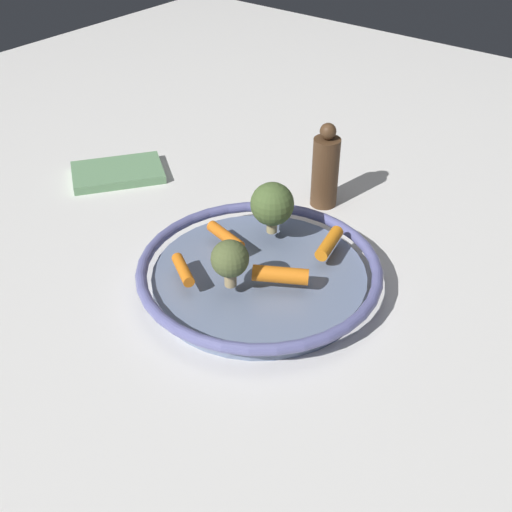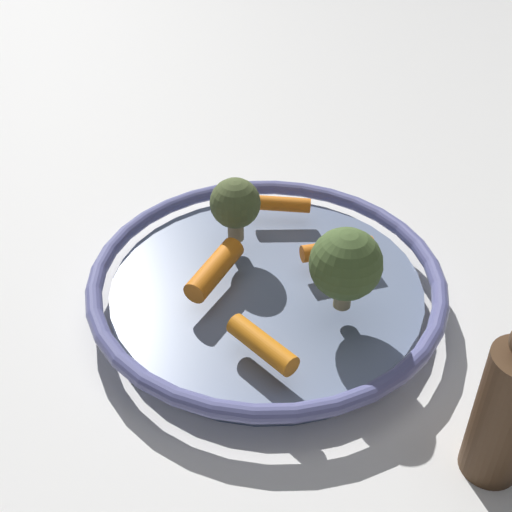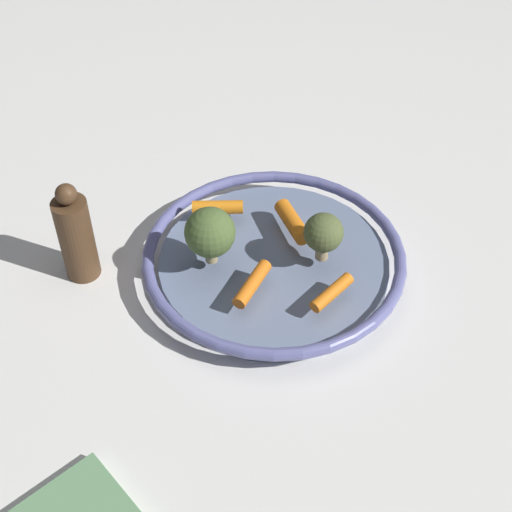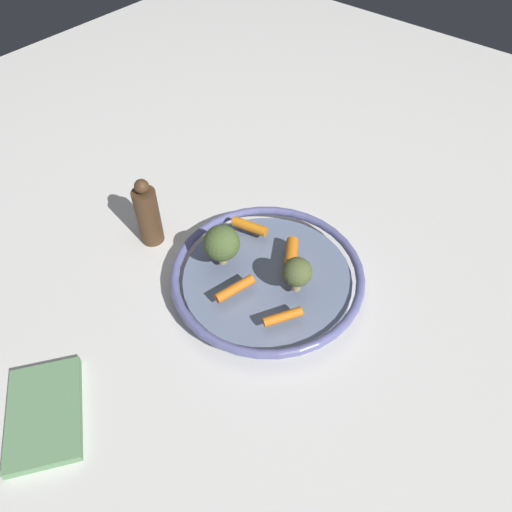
{
  "view_description": "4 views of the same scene",
  "coord_description": "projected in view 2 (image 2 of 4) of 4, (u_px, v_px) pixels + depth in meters",
  "views": [
    {
      "loc": [
        0.53,
        0.41,
        0.53
      ],
      "look_at": [
        0.02,
        0.01,
        0.07
      ],
      "focal_mm": 45.55,
      "sensor_mm": 36.0,
      "label": 1
    },
    {
      "loc": [
        -0.4,
        0.24,
        0.42
      ],
      "look_at": [
        -0.02,
        0.02,
        0.07
      ],
      "focal_mm": 47.72,
      "sensor_mm": 36.0,
      "label": 2
    },
    {
      "loc": [
        0.11,
        -0.61,
        0.63
      ],
      "look_at": [
        -0.02,
        -0.03,
        0.05
      ],
      "focal_mm": 50.66,
      "sensor_mm": 36.0,
      "label": 3
    },
    {
      "loc": [
        0.32,
        -0.41,
        0.64
      ],
      "look_at": [
        -0.02,
        -0.0,
        0.06
      ],
      "focal_mm": 34.43,
      "sensor_mm": 36.0,
      "label": 4
    }
  ],
  "objects": [
    {
      "name": "baby_carrot_back",
      "position": [
        280.0,
        204.0,
        0.67
      ],
      "size": [
        0.04,
        0.06,
        0.02
      ],
      "primitive_type": "cylinder",
      "rotation": [
        1.62,
        0.0,
        5.73
      ],
      "color": "orange",
      "rests_on": "serving_bowl"
    },
    {
      "name": "ground_plane",
      "position": [
        266.0,
        303.0,
        0.62
      ],
      "size": [
        2.17,
        2.17,
        0.0
      ],
      "primitive_type": "plane",
      "color": "silver"
    },
    {
      "name": "broccoli_floret_edge",
      "position": [
        346.0,
        265.0,
        0.54
      ],
      "size": [
        0.06,
        0.06,
        0.07
      ],
      "color": "tan",
      "rests_on": "serving_bowl"
    },
    {
      "name": "pepper_mill",
      "position": [
        506.0,
        410.0,
        0.45
      ],
      "size": [
        0.04,
        0.04,
        0.14
      ],
      "color": "#4C331E",
      "rests_on": "ground_plane"
    },
    {
      "name": "baby_carrot_right",
      "position": [
        262.0,
        344.0,
        0.52
      ],
      "size": [
        0.07,
        0.03,
        0.02
      ],
      "primitive_type": "cylinder",
      "rotation": [
        1.58,
        0.0,
        4.94
      ],
      "color": "orange",
      "rests_on": "serving_bowl"
    },
    {
      "name": "broccoli_floret_small",
      "position": [
        237.0,
        204.0,
        0.61
      ],
      "size": [
        0.05,
        0.05,
        0.06
      ],
      "color": "tan",
      "rests_on": "serving_bowl"
    },
    {
      "name": "baby_carrot_left",
      "position": [
        215.0,
        269.0,
        0.58
      ],
      "size": [
        0.05,
        0.07,
        0.02
      ],
      "primitive_type": "cylinder",
      "rotation": [
        1.53,
        0.0,
        0.58
      ],
      "color": "orange",
      "rests_on": "serving_bowl"
    },
    {
      "name": "baby_carrot_near_rim",
      "position": [
        337.0,
        249.0,
        0.61
      ],
      "size": [
        0.03,
        0.07,
        0.02
      ],
      "primitive_type": "cylinder",
      "rotation": [
        1.55,
        0.0,
        2.89
      ],
      "color": "orange",
      "rests_on": "serving_bowl"
    },
    {
      "name": "serving_bowl",
      "position": [
        267.0,
        287.0,
        0.61
      ],
      "size": [
        0.32,
        0.32,
        0.04
      ],
      "color": "slate",
      "rests_on": "ground_plane"
    }
  ]
}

